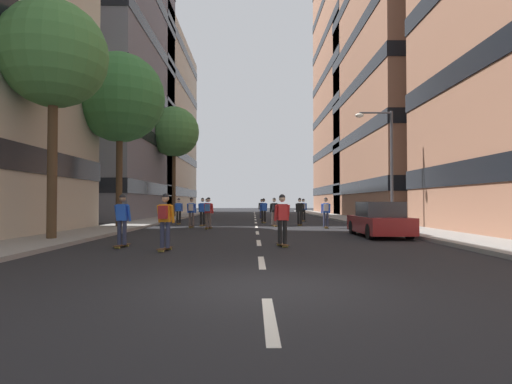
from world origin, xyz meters
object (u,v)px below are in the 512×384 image
object	(u,v)px
street_tree_far	(174,132)
skater_8	(264,209)
skater_1	(208,211)
skater_4	(282,217)
skater_9	(274,210)
skater_10	(191,210)
skater_3	(122,218)
skater_2	(303,208)
skater_5	(326,211)
skater_12	(300,210)
street_tree_near	(120,98)
skater_13	(202,210)
skater_0	(262,208)
streetlamp_right	(385,155)
skater_7	(179,210)
parked_car_near	(379,221)
street_tree_mid	(54,55)
skater_11	(165,218)
skater_6	(207,209)

from	to	relation	value
street_tree_far	skater_8	distance (m)	15.18
skater_1	skater_4	world-z (taller)	same
skater_9	skater_10	distance (m)	5.08
skater_3	skater_2	bearing A→B (deg)	66.01
skater_5	skater_12	world-z (taller)	same
street_tree_near	skater_13	xyz separation A→B (m)	(4.49, 2.28, -6.50)
street_tree_far	skater_5	bearing A→B (deg)	-53.82
skater_4	skater_0	bearing A→B (deg)	90.64
streetlamp_right	skater_7	xyz separation A→B (m)	(-12.49, 5.08, -3.15)
streetlamp_right	skater_9	bearing A→B (deg)	158.32
skater_2	skater_0	bearing A→B (deg)	132.63
skater_8	street_tree_near	bearing A→B (deg)	-144.15
skater_2	skater_9	distance (m)	7.37
skater_2	skater_4	world-z (taller)	same
skater_12	skater_9	bearing A→B (deg)	-150.52
parked_car_near	skater_9	distance (m)	8.66
street_tree_far	skater_13	bearing A→B (deg)	-72.36
skater_4	skater_13	xyz separation A→B (m)	(-4.16, 11.93, 0.00)
parked_car_near	skater_13	distance (m)	11.76
skater_2	skater_13	xyz separation A→B (m)	(-7.12, -6.50, -0.03)
parked_car_near	streetlamp_right	xyz separation A→B (m)	(1.93, 5.14, 3.44)
parked_car_near	skater_13	size ratio (longest dim) A/B	2.47
skater_4	skater_12	distance (m)	12.66
street_tree_near	skater_5	size ratio (longest dim) A/B	5.58
street_tree_mid	skater_4	xyz separation A→B (m)	(8.65, -1.71, -6.15)
parked_car_near	skater_3	xyz separation A→B (m)	(-9.86, -4.23, 0.29)
skater_4	skater_3	bearing A→B (deg)	-177.31
skater_0	skater_1	bearing A→B (deg)	-104.51
street_tree_far	skater_3	world-z (taller)	street_tree_far
street_tree_mid	skater_3	world-z (taller)	street_tree_mid
skater_0	street_tree_mid	bearing A→B (deg)	-112.58
street_tree_near	streetlamp_right	xyz separation A→B (m)	(15.09, -0.53, -3.35)
skater_0	skater_5	world-z (taller)	same
street_tree_mid	skater_12	distance (m)	16.36
street_tree_far	skater_1	xyz separation A→B (m)	(5.13, -16.74, -7.26)
skater_7	skater_12	xyz separation A→B (m)	(8.06, -1.70, 0.00)
skater_4	skater_5	world-z (taller)	same
skater_3	skater_10	size ratio (longest dim) A/B	1.00
skater_1	skater_0	bearing A→B (deg)	75.49
street_tree_far	skater_3	size ratio (longest dim) A/B	5.96
parked_car_near	skater_1	distance (m)	9.63
streetlamp_right	skater_12	bearing A→B (deg)	142.65
skater_3	skater_7	bearing A→B (deg)	92.76
skater_12	skater_8	bearing A→B (deg)	124.70
skater_11	skater_13	distance (m)	13.19
skater_6	skater_13	size ratio (longest dim) A/B	1.00
streetlamp_right	skater_7	bearing A→B (deg)	157.87
skater_0	skater_10	xyz separation A→B (m)	(-4.37, -11.56, 0.00)
skater_2	skater_1	bearing A→B (deg)	-125.30
parked_car_near	skater_12	xyz separation A→B (m)	(-2.50, 8.52, 0.29)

